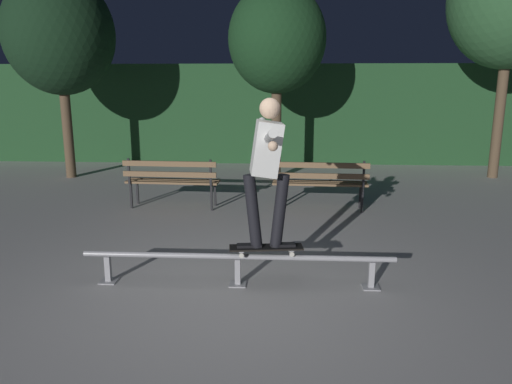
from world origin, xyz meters
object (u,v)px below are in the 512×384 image
object	(u,v)px
park_bench_leftmost	(172,178)
tree_far_left	(59,35)
skateboard	(266,248)
skateboarder	(267,161)
grind_rail	(238,261)
tree_behind_benches	(277,40)
park_bench_left_center	(320,179)
tree_far_right	(512,0)

from	to	relation	value
park_bench_leftmost	tree_far_left	bearing A→B (deg)	138.26
park_bench_leftmost	skateboard	bearing A→B (deg)	-61.32
skateboarder	tree_far_left	size ratio (longest dim) A/B	0.35
park_bench_leftmost	tree_far_left	size ratio (longest dim) A/B	0.37
grind_rail	skateboarder	bearing A→B (deg)	0.06
tree_far_left	grind_rail	bearing A→B (deg)	-52.99
park_bench_leftmost	tree_behind_benches	world-z (taller)	tree_behind_benches
tree_far_left	tree_behind_benches	size ratio (longest dim) A/B	1.06
grind_rail	tree_far_left	size ratio (longest dim) A/B	0.76
tree_far_left	park_bench_left_center	bearing A→B (deg)	-25.62
grind_rail	skateboard	world-z (taller)	skateboard
tree_far_left	tree_far_right	bearing A→B (deg)	3.05
park_bench_left_center	tree_behind_benches	world-z (taller)	tree_behind_benches
skateboarder	park_bench_left_center	distance (m)	3.37
skateboard	park_bench_leftmost	xyz separation A→B (m)	(-1.73, 3.17, 0.11)
skateboarder	tree_behind_benches	size ratio (longest dim) A/B	0.37
park_bench_left_center	tree_far_left	xyz separation A→B (m)	(-5.47, 2.62, 2.58)
park_bench_leftmost	park_bench_left_center	world-z (taller)	same
tree_far_right	tree_behind_benches	size ratio (longest dim) A/B	1.26
tree_far_right	park_bench_left_center	bearing A→B (deg)	-143.00
park_bench_leftmost	skateboarder	bearing A→B (deg)	-61.28
skateboarder	park_bench_left_center	size ratio (longest dim) A/B	0.96
grind_rail	park_bench_left_center	size ratio (longest dim) A/B	2.08
skateboarder	park_bench_left_center	world-z (taller)	skateboarder
tree_far_left	park_bench_leftmost	bearing A→B (deg)	-41.74
skateboarder	tree_behind_benches	world-z (taller)	tree_behind_benches
grind_rail	skateboard	bearing A→B (deg)	0.00
tree_far_right	skateboarder	bearing A→B (deg)	-128.15
grind_rail	tree_far_left	distance (m)	7.79
skateboard	tree_far_right	world-z (taller)	tree_far_right
grind_rail	tree_far_right	size ratio (longest dim) A/B	0.64
grind_rail	park_bench_left_center	xyz separation A→B (m)	(1.10, 3.17, 0.27)
skateboard	tree_far_left	world-z (taller)	tree_far_left
tree_far_left	skateboard	bearing A→B (deg)	-51.11
park_bench_left_center	tree_behind_benches	bearing A→B (deg)	106.05
tree_far_right	park_bench_leftmost	bearing A→B (deg)	-154.89
park_bench_left_center	tree_far_right	xyz separation A→B (m)	(4.16, 3.13, 3.27)
skateboarder	tree_far_right	xyz separation A→B (m)	(4.95, 6.30, 2.45)
skateboarder	park_bench_leftmost	size ratio (longest dim) A/B	0.96
skateboard	skateboarder	size ratio (longest dim) A/B	0.51
tree_far_left	tree_behind_benches	xyz separation A→B (m)	(4.68, 0.11, -0.11)
skateboard	park_bench_left_center	xyz separation A→B (m)	(0.80, 3.17, 0.11)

